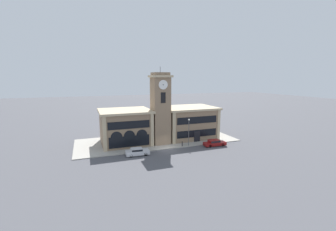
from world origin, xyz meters
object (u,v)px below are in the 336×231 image
parked_car_mid (214,143)px  bollard (182,144)px  parked_car_near (137,152)px  street_lamp (189,128)px

parked_car_mid → bollard: parked_car_mid is taller
parked_car_near → bollard: bearing=12.6°
parked_car_near → bollard: 10.19m
parked_car_near → bollard: size_ratio=4.20×
bollard → parked_car_near: bearing=-170.0°
street_lamp → parked_car_mid: bearing=-19.0°
parked_car_mid → street_lamp: bearing=163.6°
parked_car_near → street_lamp: bearing=11.5°
parked_car_mid → street_lamp: 6.43m
parked_car_mid → street_lamp: street_lamp is taller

